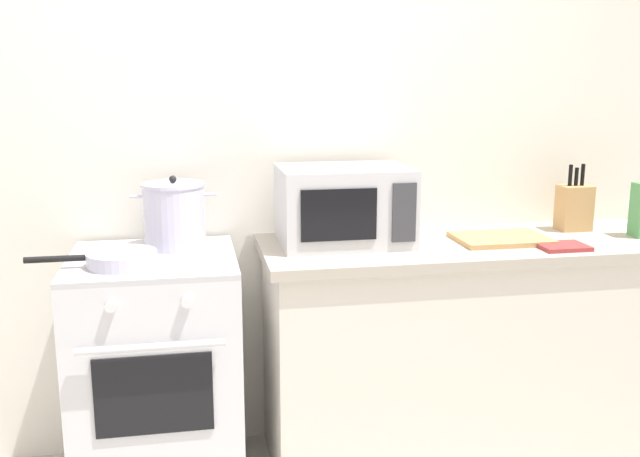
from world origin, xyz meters
TOP-DOWN VIEW (x-y plane):
  - back_wall at (0.30, 0.97)m, footprint 4.40×0.10m
  - lower_cabinet_right at (0.90, 0.62)m, footprint 1.64×0.56m
  - countertop_right at (0.90, 0.62)m, footprint 1.70×0.60m
  - stove at (-0.35, 0.60)m, footprint 0.60×0.64m
  - stock_pot at (-0.27, 0.74)m, footprint 0.32×0.24m
  - frying_pan at (-0.45, 0.49)m, footprint 0.44×0.24m
  - microwave at (0.38, 0.68)m, footprint 0.50×0.37m
  - cutting_board at (1.00, 0.60)m, footprint 0.36×0.26m
  - knife_block at (1.39, 0.74)m, footprint 0.13×0.10m
  - oven_mitt at (1.18, 0.44)m, footprint 0.18×0.14m

SIDE VIEW (x-z plane):
  - lower_cabinet_right at x=0.90m, z-range 0.00..0.88m
  - stove at x=-0.35m, z-range 0.00..0.92m
  - countertop_right at x=0.90m, z-range 0.88..0.92m
  - oven_mitt at x=1.18m, z-range 0.92..0.94m
  - cutting_board at x=1.00m, z-range 0.92..0.94m
  - frying_pan at x=-0.45m, z-range 0.92..0.97m
  - knife_block at x=1.39m, z-range 0.88..1.16m
  - stock_pot at x=-0.27m, z-range 0.91..1.18m
  - microwave at x=0.38m, z-range 0.92..1.22m
  - back_wall at x=0.30m, z-range 0.00..2.50m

